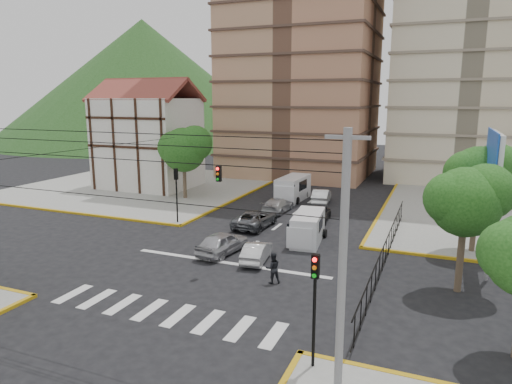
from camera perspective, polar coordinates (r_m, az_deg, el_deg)
The scene contains 24 objects.
ground at distance 27.62m, azimuth -4.47°, elevation -9.66°, with size 160.00×160.00×0.00m, color black.
sidewalk_nw at distance 54.28m, azimuth -13.92°, elevation 0.75°, with size 26.00×26.00×0.15m, color gray.
crosswalk_stripes at distance 22.89m, azimuth -11.45°, elevation -14.55°, with size 12.00×2.40×0.01m, color silver.
stop_line at distance 28.63m, azimuth -3.38°, elevation -8.85°, with size 13.00×0.40×0.01m, color silver.
tudor_building at distance 52.99m, azimuth -13.31°, elevation 6.17°, with size 10.80×8.05×12.23m.
distant_hill at distance 114.46m, azimuth -13.76°, elevation 13.32°, with size 70.00×70.00×28.00m, color #1E4617.
park_fence at distance 29.33m, azimuth 15.83°, elevation -8.79°, with size 0.10×22.50×1.66m, color black, non-canonical shape.
billboard at distance 29.35m, azimuth 27.47°, elevation 2.45°, with size 0.36×6.20×8.10m.
tree_park_a at distance 25.49m, azimuth 24.93°, elevation -0.79°, with size 4.41×3.60×6.83m.
tree_park_c at distance 32.38m, azimuth 26.28°, elevation 2.12°, with size 4.65×3.80×7.25m.
tree_tudor at distance 45.79m, azimuth -8.92°, elevation 5.49°, with size 5.39×4.40×7.43m.
traffic_light_se at distance 17.09m, azimuth 7.36°, elevation -12.30°, with size 0.28×0.22×4.40m.
traffic_light_nw at distance 37.04m, azimuth -9.93°, elevation 0.72°, with size 0.28×0.22×4.40m.
traffic_light_hanging at distance 24.30m, azimuth -6.85°, elevation 1.81°, with size 18.00×9.12×0.92m.
utility_pole_se at distance 15.13m, azimuth 10.77°, elevation -8.87°, with size 1.40×0.28×9.00m.
van_right_lane at distance 32.31m, azimuth 6.40°, elevation -4.61°, with size 2.35×4.82×2.08m.
van_left_lane at distance 45.42m, azimuth 4.53°, elevation 0.35°, with size 2.29×5.32×2.36m.
car_silver_front_left at distance 30.13m, azimuth -4.20°, elevation -6.32°, with size 1.75×4.34×1.48m, color #B1B1B6.
car_white_front_right at distance 28.73m, azimuth 0.11°, elevation -7.47°, with size 1.29×3.70×1.22m, color silver.
car_grey_mid_left at distance 36.06m, azimuth -0.08°, elevation -3.35°, with size 2.29×4.96×1.38m, color #585B60.
car_silver_rear_left at distance 40.80m, azimuth 2.73°, elevation -1.64°, with size 1.82×4.48×1.30m, color #B7B8BC.
car_darkgrey_mid_right at distance 38.08m, azimuth 7.81°, elevation -2.60°, with size 1.69×4.20×1.43m, color #28282A.
car_white_rear_right at distance 44.61m, azimuth 8.18°, elevation -0.52°, with size 1.51×4.32×1.42m, color silver.
pedestrian_crosswalk at distance 25.40m, azimuth 2.11°, elevation -9.48°, with size 0.84×0.66×1.74m, color black.
Camera 1 is at (11.69, -22.94, 10.02)m, focal length 32.00 mm.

